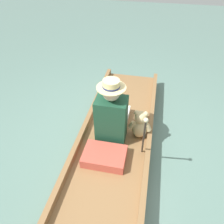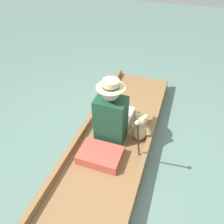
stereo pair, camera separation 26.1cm
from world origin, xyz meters
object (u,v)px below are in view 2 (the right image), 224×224
(wine_glass, at_px, (101,108))
(teddy_bear, at_px, (140,127))
(seated_person, at_px, (113,116))
(walking_cane, at_px, (138,138))

(wine_glass, bearing_deg, teddy_bear, -27.26)
(seated_person, height_order, teddy_bear, seated_person)
(seated_person, distance_m, wine_glass, 0.53)
(seated_person, height_order, wine_glass, seated_person)
(walking_cane, bearing_deg, seated_person, 134.42)
(seated_person, distance_m, teddy_bear, 0.37)
(seated_person, relative_size, teddy_bear, 2.02)
(seated_person, xyz_separation_m, wine_glass, (-0.30, 0.37, -0.23))
(wine_glass, xyz_separation_m, walking_cane, (0.72, -0.79, 0.39))
(wine_glass, distance_m, walking_cane, 1.13)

